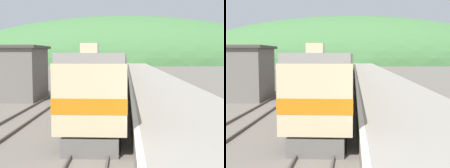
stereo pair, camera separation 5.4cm
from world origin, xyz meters
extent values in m
cube|color=#4C443D|center=(-0.72, 70.00, 0.08)|extent=(0.08, 180.00, 0.16)
cube|color=#4C443D|center=(0.72, 70.00, 0.08)|extent=(0.08, 180.00, 0.16)
cube|color=#4C443D|center=(-5.67, 70.00, 0.08)|extent=(0.08, 180.00, 0.16)
cube|color=#4C443D|center=(-4.24, 70.00, 0.08)|extent=(0.08, 180.00, 0.16)
cube|color=#9E9689|center=(4.81, 50.00, 0.49)|extent=(6.24, 140.00, 0.98)
cube|color=silver|center=(1.81, 50.00, 0.99)|extent=(0.24, 140.00, 0.01)
ellipsoid|color=#477A42|center=(0.00, 147.34, 0.00)|extent=(152.80, 68.76, 41.09)
cube|color=slate|center=(-9.72, 35.64, 2.24)|extent=(7.17, 5.11, 4.49)
cube|color=#47423D|center=(-9.72, 35.64, 4.61)|extent=(7.67, 5.61, 0.24)
cube|color=black|center=(0.00, 30.43, 0.42)|extent=(2.34, 19.82, 0.85)
cube|color=beige|center=(0.00, 30.43, 2.23)|extent=(2.86, 21.08, 2.77)
cube|color=orange|center=(0.00, 30.43, 2.01)|extent=(2.89, 21.10, 0.61)
cube|color=black|center=(0.00, 30.43, 2.84)|extent=(2.88, 19.82, 0.83)
cube|color=gray|center=(0.00, 30.43, 3.82)|extent=(2.69, 21.08, 0.40)
cube|color=black|center=(0.00, 21.02, 2.84)|extent=(2.90, 2.20, 1.11)
cube|color=beige|center=(0.00, 20.34, 4.20)|extent=(0.64, 0.80, 0.36)
cube|color=slate|center=(0.00, 20.09, 0.38)|extent=(2.23, 0.40, 0.77)
cube|color=black|center=(0.00, 51.73, 0.42)|extent=(2.34, 18.52, 0.85)
cube|color=beige|center=(0.00, 51.73, 2.23)|extent=(2.86, 19.71, 2.77)
cube|color=orange|center=(0.00, 51.73, 2.01)|extent=(2.89, 19.73, 0.61)
cube|color=black|center=(0.00, 51.73, 2.84)|extent=(2.88, 18.52, 0.83)
cube|color=gray|center=(0.00, 51.73, 3.82)|extent=(2.69, 19.71, 0.40)
cube|color=black|center=(0.00, 72.33, 0.42)|extent=(2.34, 18.52, 0.85)
cube|color=beige|center=(0.00, 72.33, 2.23)|extent=(2.86, 19.71, 2.77)
cube|color=orange|center=(0.00, 72.33, 2.01)|extent=(2.89, 19.73, 0.61)
cube|color=black|center=(0.00, 72.33, 2.84)|extent=(2.88, 18.52, 0.83)
cube|color=gray|center=(0.00, 72.33, 3.82)|extent=(2.69, 19.71, 0.40)
cube|color=black|center=(0.00, 92.94, 0.42)|extent=(2.34, 18.52, 0.85)
cube|color=beige|center=(0.00, 92.94, 2.23)|extent=(2.86, 19.71, 2.77)
cube|color=orange|center=(0.00, 92.94, 2.01)|extent=(2.89, 19.73, 0.61)
cube|color=black|center=(0.00, 92.94, 2.84)|extent=(2.88, 18.52, 0.83)
cube|color=gray|center=(0.00, 92.94, 3.82)|extent=(2.69, 19.71, 0.40)
cube|color=black|center=(-4.95, 71.15, 0.40)|extent=(2.46, 42.22, 0.80)
cube|color=beige|center=(-4.95, 71.15, 2.29)|extent=(2.90, 43.98, 2.99)
camera|label=1|loc=(1.38, 8.48, 3.95)|focal=50.00mm
camera|label=2|loc=(1.43, 8.48, 3.95)|focal=50.00mm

